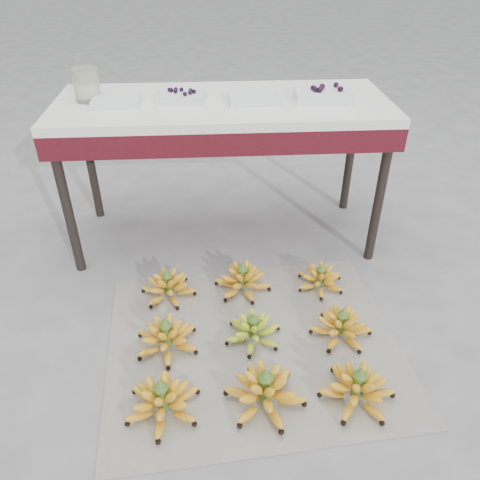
{
  "coord_description": "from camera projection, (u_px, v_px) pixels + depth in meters",
  "views": [
    {
      "loc": [
        -0.17,
        -1.41,
        1.53
      ],
      "look_at": [
        -0.06,
        0.38,
        0.31
      ],
      "focal_mm": 35.0,
      "sensor_mm": 36.0,
      "label": 1
    }
  ],
  "objects": [
    {
      "name": "bunch_front_left",
      "position": [
        163.0,
        401.0,
        1.73
      ],
      "size": [
        0.34,
        0.34,
        0.17
      ],
      "rotation": [
        0.0,
        0.0,
        0.22
      ],
      "color": "gold",
      "rests_on": "newspaper_mat"
    },
    {
      "name": "vendor_table",
      "position": [
        223.0,
        118.0,
        2.37
      ],
      "size": [
        1.67,
        0.67,
        0.8
      ],
      "color": "black",
      "rests_on": "ground"
    },
    {
      "name": "glass_jar",
      "position": [
        87.0,
        85.0,
        2.27
      ],
      "size": [
        0.15,
        0.15,
        0.16
      ],
      "primitive_type": "cylinder",
      "rotation": [
        0.0,
        0.0,
        0.25
      ],
      "color": "beige",
      "rests_on": "vendor_table"
    },
    {
      "name": "tray_far_right",
      "position": [
        323.0,
        95.0,
        2.32
      ],
      "size": [
        0.29,
        0.21,
        0.07
      ],
      "color": "silver",
      "rests_on": "vendor_table"
    },
    {
      "name": "bunch_mid_left",
      "position": [
        167.0,
        337.0,
        1.99
      ],
      "size": [
        0.3,
        0.3,
        0.17
      ],
      "rotation": [
        0.0,
        0.0,
        0.09
      ],
      "color": "gold",
      "rests_on": "newspaper_mat"
    },
    {
      "name": "bunch_mid_right",
      "position": [
        341.0,
        326.0,
        2.05
      ],
      "size": [
        0.33,
        0.33,
        0.16
      ],
      "rotation": [
        0.0,
        0.0,
        -0.28
      ],
      "color": "gold",
      "rests_on": "newspaper_mat"
    },
    {
      "name": "newspaper_mat",
      "position": [
        253.0,
        344.0,
        2.05
      ],
      "size": [
        1.33,
        1.15,
        0.01
      ],
      "primitive_type": "cube",
      "rotation": [
        0.0,
        0.0,
        0.08
      ],
      "color": "silver",
      "rests_on": "ground"
    },
    {
      "name": "bunch_front_center",
      "position": [
        265.0,
        391.0,
        1.76
      ],
      "size": [
        0.4,
        0.4,
        0.19
      ],
      "rotation": [
        0.0,
        0.0,
        0.37
      ],
      "color": "gold",
      "rests_on": "newspaper_mat"
    },
    {
      "name": "tray_far_left",
      "position": [
        116.0,
        101.0,
        2.25
      ],
      "size": [
        0.22,
        0.16,
        0.04
      ],
      "color": "silver",
      "rests_on": "vendor_table"
    },
    {
      "name": "bunch_front_right",
      "position": [
        357.0,
        388.0,
        1.77
      ],
      "size": [
        0.33,
        0.33,
        0.17
      ],
      "rotation": [
        0.0,
        0.0,
        -0.17
      ],
      "color": "gold",
      "rests_on": "newspaper_mat"
    },
    {
      "name": "ground",
      "position": [
        259.0,
        347.0,
        2.03
      ],
      "size": [
        60.0,
        60.0,
        0.0
      ],
      "primitive_type": "plane",
      "color": "slate",
      "rests_on": "ground"
    },
    {
      "name": "bunch_back_left",
      "position": [
        168.0,
        287.0,
        2.28
      ],
      "size": [
        0.34,
        0.34,
        0.16
      ],
      "rotation": [
        0.0,
        0.0,
        -0.37
      ],
      "color": "gold",
      "rests_on": "newspaper_mat"
    },
    {
      "name": "bunch_mid_center",
      "position": [
        253.0,
        330.0,
        2.04
      ],
      "size": [
        0.3,
        0.3,
        0.15
      ],
      "rotation": [
        0.0,
        0.0,
        0.21
      ],
      "color": "#81B224",
      "rests_on": "newspaper_mat"
    },
    {
      "name": "bunch_back_right",
      "position": [
        320.0,
        279.0,
        2.34
      ],
      "size": [
        0.24,
        0.24,
        0.14
      ],
      "rotation": [
        0.0,
        0.0,
        -0.02
      ],
      "color": "gold",
      "rests_on": "newspaper_mat"
    },
    {
      "name": "bunch_back_center",
      "position": [
        243.0,
        280.0,
        2.31
      ],
      "size": [
        0.34,
        0.34,
        0.17
      ],
      "rotation": [
        0.0,
        0.0,
        -0.28
      ],
      "color": "gold",
      "rests_on": "newspaper_mat"
    },
    {
      "name": "tray_left",
      "position": [
        182.0,
        97.0,
        2.3
      ],
      "size": [
        0.25,
        0.2,
        0.06
      ],
      "color": "silver",
      "rests_on": "vendor_table"
    },
    {
      "name": "tray_right",
      "position": [
        254.0,
        98.0,
        2.29
      ],
      "size": [
        0.25,
        0.18,
        0.04
      ],
      "color": "silver",
      "rests_on": "vendor_table"
    }
  ]
}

